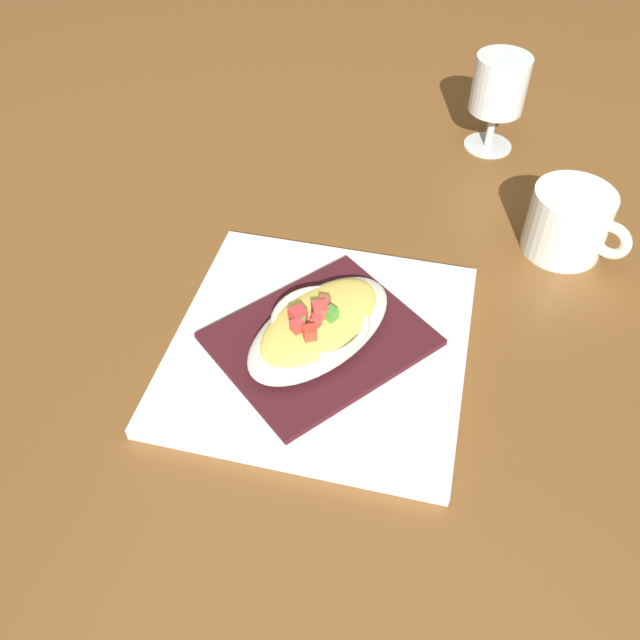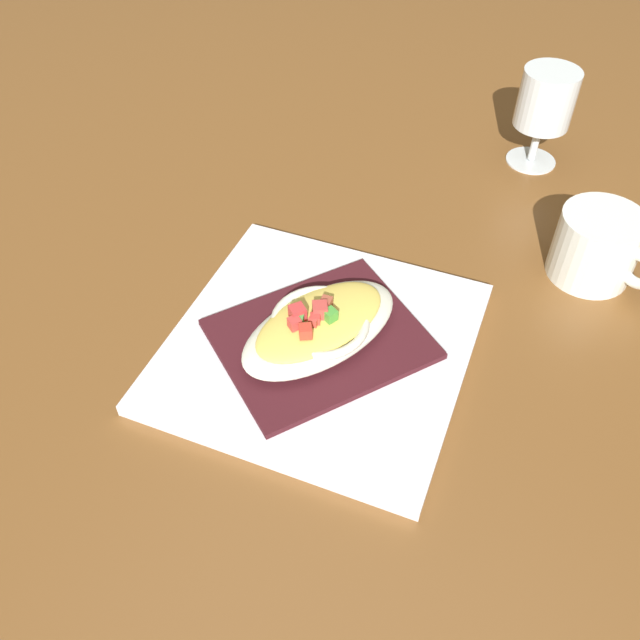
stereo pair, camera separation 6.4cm
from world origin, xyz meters
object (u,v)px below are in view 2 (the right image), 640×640
at_px(coffee_mug, 596,249).
at_px(gratin_dish, 320,325).
at_px(square_plate, 320,346).
at_px(stemmed_glass, 545,104).

bearing_deg(coffee_mug, gratin_dish, 48.08).
distance_m(square_plate, gratin_dish, 0.03).
height_order(square_plate, stemmed_glass, stemmed_glass).
height_order(coffee_mug, stemmed_glass, stemmed_glass).
bearing_deg(square_plate, gratin_dish, 60.68).
height_order(gratin_dish, coffee_mug, coffee_mug).
relative_size(square_plate, gratin_dish, 1.46).
height_order(square_plate, coffee_mug, coffee_mug).
xyz_separation_m(square_plate, gratin_dish, (0.00, 0.00, 0.03)).
bearing_deg(square_plate, coffee_mug, -131.93).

